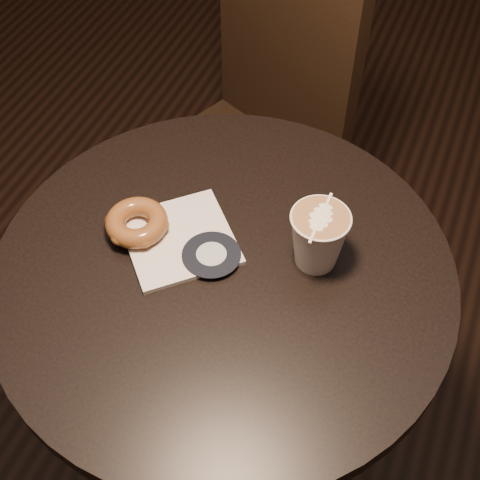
% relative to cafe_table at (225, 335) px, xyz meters
% --- Properties ---
extents(cafe_table, '(0.70, 0.70, 0.75)m').
position_rel_cafe_table_xyz_m(cafe_table, '(0.00, 0.00, 0.00)').
color(cafe_table, black).
rests_on(cafe_table, ground).
extents(chair, '(0.51, 0.51, 0.97)m').
position_rel_cafe_table_xyz_m(chair, '(-0.16, 0.56, -0.01)').
color(chair, black).
rests_on(chair, ground).
extents(pastry_bag, '(0.22, 0.22, 0.01)m').
position_rel_cafe_table_xyz_m(pastry_bag, '(-0.08, 0.02, 0.20)').
color(pastry_bag, silver).
rests_on(pastry_bag, cafe_table).
extents(doughnut, '(0.10, 0.10, 0.03)m').
position_rel_cafe_table_xyz_m(doughnut, '(-0.15, 0.01, 0.22)').
color(doughnut, brown).
rests_on(doughnut, pastry_bag).
extents(latte_cup, '(0.09, 0.09, 0.10)m').
position_rel_cafe_table_xyz_m(latte_cup, '(0.12, 0.06, 0.25)').
color(latte_cup, silver).
rests_on(latte_cup, cafe_table).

